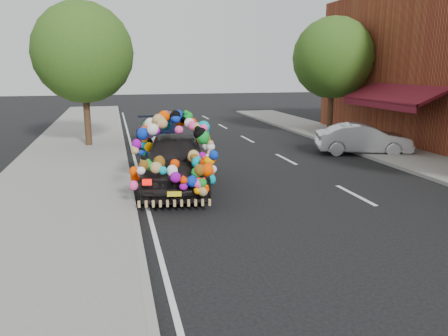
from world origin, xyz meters
name	(u,v)px	position (x,y,z in m)	size (l,w,h in m)	color
ground	(228,205)	(0.00, 0.00, 0.00)	(100.00, 100.00, 0.00)	black
sidewalk	(47,217)	(-4.30, 0.00, 0.06)	(4.00, 60.00, 0.12)	gray
kerb	(134,210)	(-2.35, 0.00, 0.07)	(0.15, 60.00, 0.13)	gray
footpath_far	(425,162)	(8.20, 3.00, 0.06)	(3.00, 40.00, 0.12)	gray
lane_markings	(355,195)	(3.60, 0.00, 0.01)	(6.00, 50.00, 0.01)	silver
tree_near_sidewalk	(83,53)	(-3.80, 9.50, 4.02)	(4.20, 4.20, 6.13)	#332114
tree_far_b	(333,58)	(8.00, 10.00, 3.89)	(4.00, 4.00, 5.90)	#332114
plush_art_car	(175,149)	(-1.04, 2.00, 1.14)	(2.92, 5.09, 2.22)	black
navy_sedan	(160,134)	(-0.81, 8.28, 0.64)	(1.79, 4.41, 1.28)	black
silver_hatchback	(363,139)	(7.00, 5.24, 0.61)	(1.30, 3.72, 1.23)	silver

